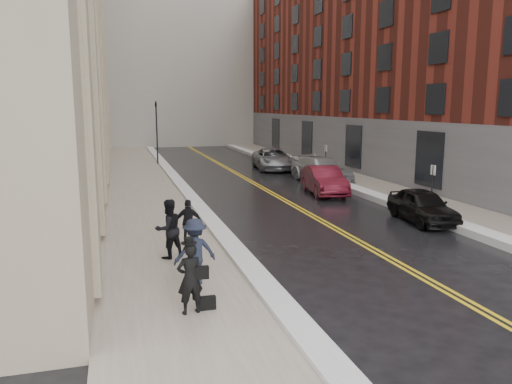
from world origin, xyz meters
TOP-DOWN VIEW (x-y plane):
  - ground at (0.00, 0.00)m, footprint 160.00×160.00m
  - sidewalk_left at (-4.50, 16.00)m, footprint 4.00×64.00m
  - sidewalk_right at (9.00, 16.00)m, footprint 3.00×64.00m
  - lane_stripe_a at (2.38, 16.00)m, footprint 0.12×64.00m
  - lane_stripe_b at (2.62, 16.00)m, footprint 0.12×64.00m
  - snow_ridge_left at (-2.20, 16.00)m, footprint 0.70×60.80m
  - snow_ridge_right at (7.15, 16.00)m, footprint 0.85×60.80m
  - building_right at (17.50, 23.00)m, footprint 14.00×50.00m
  - traffic_signal at (-2.60, 30.00)m, footprint 0.18×0.15m
  - parking_sign_near at (7.90, 8.00)m, footprint 0.06×0.35m
  - parking_sign_far at (7.90, 20.00)m, footprint 0.06×0.35m
  - car_black at (6.51, 6.63)m, footprint 2.11×4.30m
  - car_maroon at (5.20, 13.99)m, footprint 2.25×4.88m
  - car_silver_near at (6.80, 18.14)m, footprint 2.97×5.74m
  - car_silver_far at (5.77, 25.08)m, footprint 3.43×6.12m
  - pedestrian_main at (-4.35, -0.45)m, footprint 0.67×0.51m
  - pedestrian_a at (-4.37, 3.96)m, footprint 1.12×1.02m
  - pedestrian_b at (-3.93, 1.47)m, footprint 1.25×0.85m
  - pedestrian_c at (-3.56, 5.24)m, footprint 1.00×0.63m

SIDE VIEW (x-z plane):
  - ground at x=0.00m, z-range 0.00..0.00m
  - lane_stripe_a at x=2.38m, z-range 0.00..0.01m
  - lane_stripe_b at x=2.62m, z-range 0.00..0.01m
  - sidewalk_left at x=-4.50m, z-range 0.00..0.15m
  - sidewalk_right at x=9.00m, z-range 0.00..0.15m
  - snow_ridge_left at x=-2.20m, z-range 0.00..0.26m
  - snow_ridge_right at x=7.15m, z-range 0.00..0.30m
  - car_black at x=6.51m, z-range 0.00..1.41m
  - car_maroon at x=5.20m, z-range 0.00..1.55m
  - car_silver_near at x=6.80m, z-range 0.00..1.59m
  - car_silver_far at x=5.77m, z-range 0.00..1.62m
  - pedestrian_c at x=-3.56m, z-range 0.15..1.74m
  - pedestrian_main at x=-4.35m, z-range 0.15..1.82m
  - pedestrian_b at x=-3.93m, z-range 0.15..1.93m
  - pedestrian_a at x=-4.37m, z-range 0.15..2.02m
  - parking_sign_near at x=7.90m, z-range 0.24..2.47m
  - parking_sign_far at x=7.90m, z-range 0.24..2.47m
  - traffic_signal at x=-2.60m, z-range 0.48..5.68m
  - building_right at x=17.50m, z-range 0.00..18.00m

